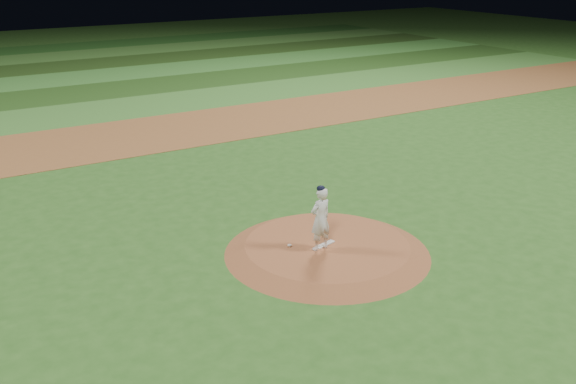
{
  "coord_description": "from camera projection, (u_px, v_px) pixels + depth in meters",
  "views": [
    {
      "loc": [
        -9.01,
        -12.7,
        7.55
      ],
      "look_at": [
        0.0,
        2.0,
        1.1
      ],
      "focal_mm": 40.0,
      "sensor_mm": 36.0,
      "label": 1
    }
  ],
  "objects": [
    {
      "name": "outfield_stripe_4",
      "position": [
        31.0,
        58.0,
        48.73
      ],
      "size": [
        70.0,
        5.0,
        0.02
      ],
      "primitive_type": "cube",
      "color": "#386D27",
      "rests_on": "ground"
    },
    {
      "name": "outfield_stripe_5",
      "position": [
        18.0,
        50.0,
        52.72
      ],
      "size": [
        70.0,
        5.0,
        0.02
      ],
      "primitive_type": "cube",
      "color": "#1D4D18",
      "rests_on": "ground"
    },
    {
      "name": "infield_dirt_band",
      "position": [
        147.0,
        134.0,
        28.37
      ],
      "size": [
        70.0,
        6.0,
        0.02
      ],
      "primitive_type": "cube",
      "color": "brown",
      "rests_on": "ground"
    },
    {
      "name": "pitchers_mound",
      "position": [
        327.0,
        248.0,
        17.15
      ],
      "size": [
        5.5,
        5.5,
        0.25
      ],
      "primitive_type": "cone",
      "color": "brown",
      "rests_on": "ground"
    },
    {
      "name": "rosin_bag",
      "position": [
        290.0,
        245.0,
        16.97
      ],
      "size": [
        0.12,
        0.12,
        0.06
      ],
      "primitive_type": "ellipsoid",
      "color": "silver",
      "rests_on": "pitchers_mound"
    },
    {
      "name": "outfield_stripe_0",
      "position": [
        109.0,
        110.0,
        32.76
      ],
      "size": [
        70.0,
        5.0,
        0.02
      ],
      "primitive_type": "cube",
      "color": "#3A772B",
      "rests_on": "ground"
    },
    {
      "name": "pitcher_on_mound",
      "position": [
        320.0,
        218.0,
        16.52
      ],
      "size": [
        0.67,
        0.48,
        1.77
      ],
      "color": "white",
      "rests_on": "pitchers_mound"
    },
    {
      "name": "outfield_stripe_1",
      "position": [
        83.0,
        93.0,
        36.76
      ],
      "size": [
        70.0,
        5.0,
        0.02
      ],
      "primitive_type": "cube",
      "color": "#224917",
      "rests_on": "ground"
    },
    {
      "name": "outfield_stripe_3",
      "position": [
        45.0,
        68.0,
        44.74
      ],
      "size": [
        70.0,
        5.0,
        0.02
      ],
      "primitive_type": "cube",
      "color": "#203F14",
      "rests_on": "ground"
    },
    {
      "name": "ground",
      "position": [
        327.0,
        253.0,
        17.19
      ],
      "size": [
        120.0,
        120.0,
        0.0
      ],
      "primitive_type": "plane",
      "color": "#2B5B1D",
      "rests_on": "ground"
    },
    {
      "name": "pitching_rubber",
      "position": [
        325.0,
        244.0,
        17.06
      ],
      "size": [
        0.65,
        0.31,
        0.03
      ],
      "primitive_type": "cube",
      "rotation": [
        0.0,
        0.0,
        0.25
      ],
      "color": "silver",
      "rests_on": "pitchers_mound"
    },
    {
      "name": "outfield_stripe_2",
      "position": [
        62.0,
        79.0,
        40.75
      ],
      "size": [
        70.0,
        5.0,
        0.02
      ],
      "primitive_type": "cube",
      "color": "#377B2C",
      "rests_on": "ground"
    }
  ]
}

